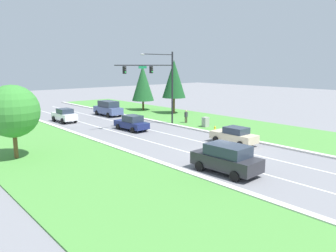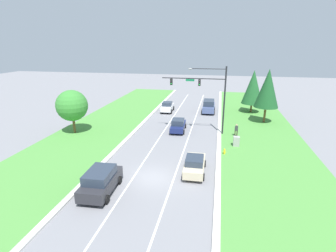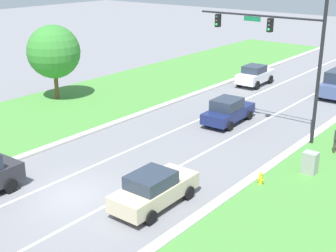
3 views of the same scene
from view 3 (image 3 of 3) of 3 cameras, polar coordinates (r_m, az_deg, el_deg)
The scene contains 12 objects.
ground_plane at distance 22.34m, azimuth -11.47°, elevation -8.40°, with size 160.00×160.00×0.00m, color slate.
curb_strip_right at distance 18.83m, azimuth 0.07°, elevation -13.43°, with size 0.50×90.00×0.15m.
curb_strip_left at distance 26.54m, azimuth -19.45°, elevation -4.34°, with size 0.50×90.00×0.15m.
lane_stripe_inner_left at distance 23.62m, azimuth -14.33°, elevation -7.01°, with size 0.14×81.00×0.01m.
lane_stripe_inner_right at distance 21.13m, azimuth -8.25°, elevation -9.91°, with size 0.14×81.00×0.01m.
traffic_signal_mast at distance 28.43m, azimuth 14.04°, elevation 9.89°, with size 8.17×0.41×8.80m.
champagne_sedan at distance 20.78m, azimuth -1.73°, elevation -7.69°, with size 2.02×4.44×1.63m.
navy_sedan at distance 31.44m, azimuth 7.33°, elevation 1.84°, with size 2.12×4.50×1.71m.
white_sedan at distance 41.53m, azimuth 10.55°, elevation 6.12°, with size 2.02×4.18×1.77m.
utility_cabinet at distance 24.80m, azimuth 16.92°, elevation -4.40°, with size 0.70×0.60×1.22m.
fire_hydrant at distance 23.17m, azimuth 11.23°, elevation -6.36°, with size 0.34×0.20×0.70m.
oak_near_left_tree at distance 36.92m, azimuth -13.77°, elevation 8.78°, with size 4.05×4.05×5.79m.
Camera 3 is at (15.48, -12.35, 10.34)m, focal length 50.00 mm.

